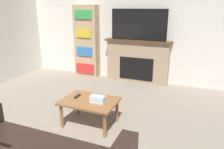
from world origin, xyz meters
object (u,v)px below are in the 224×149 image
Objects in this scene: tv at (139,25)px; bookshelf at (87,42)px; fireplace at (137,61)px; coffee_table at (90,104)px.

bookshelf is (-1.34, -0.00, -0.46)m from tv.
tv is 1.41m from bookshelf.
fireplace is at bearing 90.00° from tv.
bookshelf is at bearing -179.87° from tv.
tv reaches higher than coffee_table.
bookshelf reaches higher than tv.
fireplace is 0.85m from tv.
tv is at bearing 0.13° from bookshelf.
tv is (0.00, -0.02, 0.85)m from fireplace.
coffee_table is 0.46× the size of bookshelf.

